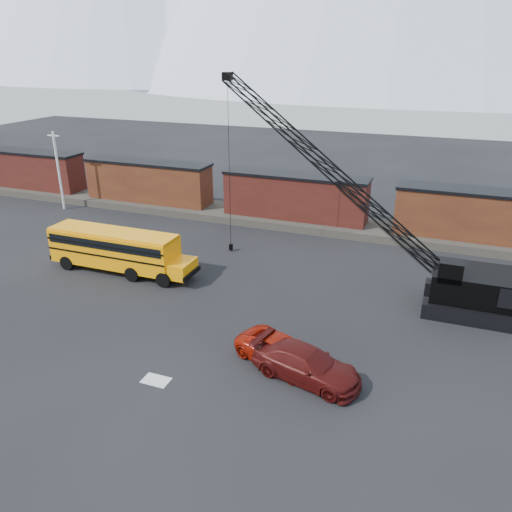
{
  "coord_description": "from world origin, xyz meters",
  "views": [
    {
      "loc": [
        12.73,
        -21.77,
        15.65
      ],
      "look_at": [
        1.96,
        6.47,
        3.0
      ],
      "focal_mm": 35.0,
      "sensor_mm": 36.0,
      "label": 1
    }
  ],
  "objects_px": {
    "school_bus": "(118,249)",
    "crawler_crane": "(332,171)",
    "maroon_suv": "(306,364)",
    "red_pickup": "(282,351)"
  },
  "relations": [
    {
      "from": "red_pickup",
      "to": "crawler_crane",
      "type": "distance_m",
      "value": 13.76
    },
    {
      "from": "school_bus",
      "to": "red_pickup",
      "type": "height_order",
      "value": "school_bus"
    },
    {
      "from": "maroon_suv",
      "to": "crawler_crane",
      "type": "height_order",
      "value": "crawler_crane"
    },
    {
      "from": "school_bus",
      "to": "maroon_suv",
      "type": "distance_m",
      "value": 18.47
    },
    {
      "from": "school_bus",
      "to": "crawler_crane",
      "type": "distance_m",
      "value": 16.64
    },
    {
      "from": "crawler_crane",
      "to": "red_pickup",
      "type": "bearing_deg",
      "value": -88.06
    },
    {
      "from": "maroon_suv",
      "to": "crawler_crane",
      "type": "bearing_deg",
      "value": 22.07
    },
    {
      "from": "school_bus",
      "to": "crawler_crane",
      "type": "height_order",
      "value": "crawler_crane"
    },
    {
      "from": "red_pickup",
      "to": "crawler_crane",
      "type": "bearing_deg",
      "value": 23.58
    },
    {
      "from": "school_bus",
      "to": "maroon_suv",
      "type": "relative_size",
      "value": 2.02
    }
  ]
}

